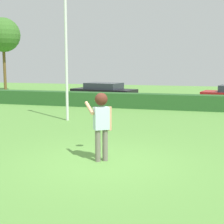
% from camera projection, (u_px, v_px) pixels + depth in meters
% --- Properties ---
extents(ground_plane, '(60.00, 60.00, 0.00)m').
position_uv_depth(ground_plane, '(104.00, 162.00, 8.61)').
color(ground_plane, '#5C9440').
extents(person, '(0.81, 0.56, 1.78)m').
position_uv_depth(person, '(101.00, 118.00, 8.53)').
color(person, slate).
rests_on(person, ground).
extents(frisbee, '(0.24, 0.23, 0.08)m').
position_uv_depth(frisbee, '(99.00, 101.00, 9.30)').
color(frisbee, yellow).
extents(lamppost, '(0.24, 0.24, 5.77)m').
position_uv_depth(lamppost, '(66.00, 47.00, 14.40)').
color(lamppost, silver).
rests_on(lamppost, ground).
extents(hedge_row, '(20.79, 0.90, 0.83)m').
position_uv_depth(hedge_row, '(159.00, 101.00, 18.50)').
color(hedge_row, '#285726').
rests_on(hedge_row, ground).
extents(parked_car_black, '(4.47, 2.56, 1.25)m').
position_uv_depth(parked_car_black, '(104.00, 91.00, 21.85)').
color(parked_car_black, black).
rests_on(parked_car_black, ground).
extents(maple_tree, '(2.99, 2.99, 6.48)m').
position_uv_depth(maple_tree, '(3.00, 35.00, 29.28)').
color(maple_tree, brown).
rests_on(maple_tree, ground).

